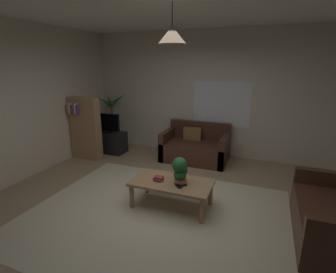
# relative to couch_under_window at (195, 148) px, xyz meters

# --- Properties ---
(floor) EXTENTS (5.58, 5.34, 0.02)m
(floor) POSITION_rel_couch_under_window_xyz_m (0.07, -2.17, -0.28)
(floor) COLOR #9E8466
(floor) RESTS_ON ground
(rug) EXTENTS (3.63, 2.93, 0.01)m
(rug) POSITION_rel_couch_under_window_xyz_m (0.07, -2.37, -0.27)
(rug) COLOR beige
(rug) RESTS_ON ground
(wall_back) EXTENTS (5.70, 0.06, 2.84)m
(wall_back) POSITION_rel_couch_under_window_xyz_m (0.07, 0.53, 1.15)
(wall_back) COLOR beige
(wall_back) RESTS_ON ground
(wall_left) EXTENTS (0.06, 5.34, 2.84)m
(wall_left) POSITION_rel_couch_under_window_xyz_m (-2.75, -2.17, 1.15)
(wall_left) COLOR beige
(wall_left) RESTS_ON ground
(window_pane) EXTENTS (1.29, 0.01, 1.00)m
(window_pane) POSITION_rel_couch_under_window_xyz_m (0.44, 0.50, 0.95)
(window_pane) COLOR white
(couch_under_window) EXTENTS (1.43, 0.87, 0.82)m
(couch_under_window) POSITION_rel_couch_under_window_xyz_m (0.00, 0.00, 0.00)
(couch_under_window) COLOR #47281E
(couch_under_window) RESTS_ON ground
(coffee_table) EXTENTS (1.20, 0.63, 0.41)m
(coffee_table) POSITION_rel_couch_under_window_xyz_m (0.20, -2.05, 0.08)
(coffee_table) COLOR #A87F56
(coffee_table) RESTS_ON ground
(book_on_table_0) EXTENTS (0.14, 0.09, 0.02)m
(book_on_table_0) POSITION_rel_couch_under_window_xyz_m (0.01, -2.08, 0.15)
(book_on_table_0) COLOR #99663F
(book_on_table_0) RESTS_ON coffee_table
(book_on_table_1) EXTENTS (0.15, 0.13, 0.02)m
(book_on_table_1) POSITION_rel_couch_under_window_xyz_m (0.00, -2.09, 0.17)
(book_on_table_1) COLOR #72387F
(book_on_table_1) RESTS_ON coffee_table
(book_on_table_2) EXTENTS (0.14, 0.11, 0.02)m
(book_on_table_2) POSITION_rel_couch_under_window_xyz_m (0.01, -2.08, 0.19)
(book_on_table_2) COLOR #B22D2D
(book_on_table_2) RESTS_ON coffee_table
(remote_on_table_0) EXTENTS (0.15, 0.15, 0.02)m
(remote_on_table_0) POSITION_rel_couch_under_window_xyz_m (0.34, -2.16, 0.15)
(remote_on_table_0) COLOR black
(remote_on_table_0) RESTS_ON coffee_table
(remote_on_table_1) EXTENTS (0.15, 0.15, 0.02)m
(remote_on_table_1) POSITION_rel_couch_under_window_xyz_m (0.38, -2.13, 0.15)
(remote_on_table_1) COLOR black
(remote_on_table_1) RESTS_ON coffee_table
(potted_plant_on_table) EXTENTS (0.22, 0.23, 0.40)m
(potted_plant_on_table) POSITION_rel_couch_under_window_xyz_m (0.34, -2.06, 0.35)
(potted_plant_on_table) COLOR #B77051
(potted_plant_on_table) RESTS_ON coffee_table
(tv_stand) EXTENTS (0.90, 0.44, 0.50)m
(tv_stand) POSITION_rel_couch_under_window_xyz_m (-2.17, -0.25, -0.02)
(tv_stand) COLOR black
(tv_stand) RESTS_ON ground
(tv) EXTENTS (0.74, 0.16, 0.47)m
(tv) POSITION_rel_couch_under_window_xyz_m (-2.17, -0.27, 0.46)
(tv) COLOR black
(tv) RESTS_ON tv_stand
(potted_palm_corner) EXTENTS (0.83, 0.74, 1.43)m
(potted_palm_corner) POSITION_rel_couch_under_window_xyz_m (-2.27, 0.17, 0.33)
(potted_palm_corner) COLOR beige
(potted_palm_corner) RESTS_ON ground
(bookshelf_corner) EXTENTS (0.70, 0.31, 1.40)m
(bookshelf_corner) POSITION_rel_couch_under_window_xyz_m (-2.35, -0.80, 0.44)
(bookshelf_corner) COLOR #A87F56
(bookshelf_corner) RESTS_ON ground
(pendant_lamp) EXTENTS (0.36, 0.36, 0.50)m
(pendant_lamp) POSITION_rel_couch_under_window_xyz_m (0.20, -2.05, 2.18)
(pendant_lamp) COLOR black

